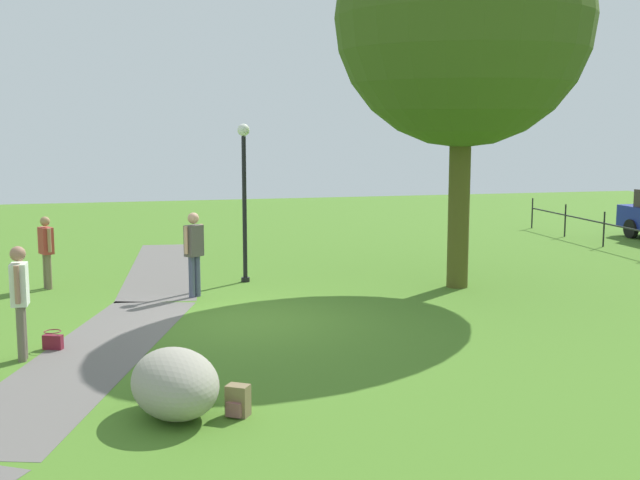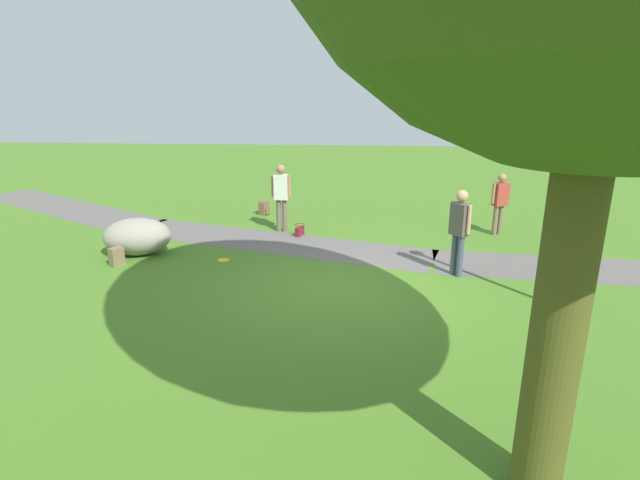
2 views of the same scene
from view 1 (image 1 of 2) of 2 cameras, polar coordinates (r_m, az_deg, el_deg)
name	(u,v)px [view 1 (image 1 of 2)]	position (r m, az deg, el deg)	size (l,w,h in m)	color
ground_plane	(254,320)	(15.47, -4.61, -5.59)	(48.00, 48.00, 0.00)	#487624
footpath_segment_near	(165,268)	(21.21, -10.72, -1.91)	(8.13, 2.46, 0.01)	#625D59
footpath_segment_mid	(90,357)	(13.58, -15.70, -7.82)	(8.14, 3.95, 0.01)	#625D59
large_shade_tree	(463,19)	(18.51, 9.93, 14.89)	(5.55, 5.55, 8.67)	#4B4C1C
lamp_post	(244,185)	(18.86, -5.28, 3.80)	(0.28, 0.28, 3.64)	black
lawn_boulder	(175,383)	(10.62, -10.04, -9.78)	(1.70, 1.34, 0.86)	gray
woman_with_handbag	(20,294)	(13.50, -20.11, -3.53)	(0.52, 0.25, 1.80)	#665E4B
man_near_boulder	(46,247)	(19.12, -18.47, -0.48)	(0.48, 0.37, 1.62)	#746449
passerby_on_path	(194,248)	(17.47, -8.74, -0.53)	(0.41, 0.43, 1.80)	#464D66
handbag_on_grass	(53,341)	(14.17, -18.05, -6.68)	(0.35, 0.35, 0.31)	maroon
backpack_by_boulder	(238,401)	(10.60, -5.74, -11.07)	(0.35, 0.34, 0.40)	olive
frisbee_on_grass	(188,366)	(12.75, -9.17, -8.65)	(0.26, 0.26, 0.02)	yellow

